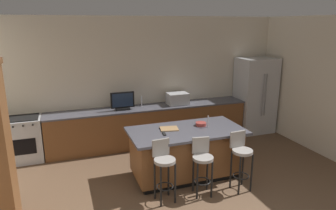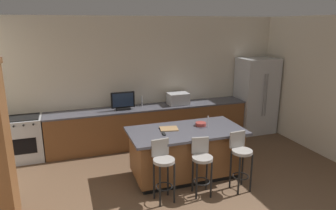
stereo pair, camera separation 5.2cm
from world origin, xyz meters
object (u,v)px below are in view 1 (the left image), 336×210
object	(u,v)px
kitchen_island	(186,152)
fruit_bowl	(201,124)
tv_monitor	(123,102)
tv_remote	(164,134)
cutting_board	(169,129)
microwave	(178,99)
bar_stool_left	(164,165)
cell_phone	(163,129)
bar_stool_right	(241,156)
bar_stool_center	(202,162)
refrigerator	(255,96)
range_oven	(22,139)

from	to	relation	value
kitchen_island	fruit_bowl	xyz separation A→B (m)	(0.35, 0.13, 0.47)
tv_monitor	tv_remote	size ratio (longest dim) A/B	3.07
kitchen_island	cutting_board	xyz separation A→B (m)	(-0.29, 0.13, 0.45)
microwave	bar_stool_left	distance (m)	2.67
fruit_bowl	cutting_board	xyz separation A→B (m)	(-0.63, 0.01, -0.02)
kitchen_island	fruit_bowl	world-z (taller)	fruit_bowl
tv_remote	cutting_board	world-z (taller)	tv_remote
microwave	cell_phone	distance (m)	1.81
tv_monitor	bar_stool_right	size ratio (longest dim) A/B	0.52
bar_stool_center	cutting_board	size ratio (longest dim) A/B	2.99
microwave	cell_phone	xyz separation A→B (m)	(-0.90, -1.57, -0.13)
microwave	fruit_bowl	bearing A→B (deg)	-95.18
refrigerator	cell_phone	size ratio (longest dim) A/B	12.82
refrigerator	bar_stool_left	xyz separation A→B (m)	(-3.27, -2.32, -0.35)
range_oven	bar_stool_right	size ratio (longest dim) A/B	0.92
microwave	tv_monitor	world-z (taller)	tv_monitor
microwave	tv_monitor	xyz separation A→B (m)	(-1.32, -0.05, 0.05)
bar_stool_center	cutting_board	xyz separation A→B (m)	(-0.29, 0.80, 0.34)
cell_phone	tv_remote	bearing A→B (deg)	-116.87
cell_phone	kitchen_island	bearing A→B (deg)	-35.56
refrigerator	tv_monitor	distance (m)	3.45
bar_stool_center	cutting_board	world-z (taller)	bar_stool_center
microwave	bar_stool_right	bearing A→B (deg)	-85.60
refrigerator	cutting_board	distance (m)	3.29
microwave	cutting_board	xyz separation A→B (m)	(-0.78, -1.59, -0.13)
range_oven	fruit_bowl	size ratio (longest dim) A/B	4.61
bar_stool_center	cell_phone	size ratio (longest dim) A/B	6.40
bar_stool_left	refrigerator	bearing A→B (deg)	29.59
kitchen_island	microwave	bearing A→B (deg)	73.99
bar_stool_center	range_oven	bearing A→B (deg)	149.47
bar_stool_right	tv_remote	xyz separation A→B (m)	(-1.14, 0.67, 0.30)
refrigerator	tv_remote	xyz separation A→B (m)	(-3.07, -1.75, -0.05)
tv_monitor	bar_stool_center	world-z (taller)	tv_monitor
bar_stool_center	fruit_bowl	distance (m)	0.94
tv_monitor	kitchen_island	bearing A→B (deg)	-63.59
microwave	bar_stool_center	size ratio (longest dim) A/B	0.50
bar_stool_left	cell_phone	xyz separation A→B (m)	(0.25, 0.80, 0.30)
tv_remote	refrigerator	bearing A→B (deg)	36.88
bar_stool_left	tv_remote	xyz separation A→B (m)	(0.20, 0.56, 0.31)
bar_stool_right	bar_stool_center	bearing A→B (deg)	169.06
refrigerator	bar_stool_right	size ratio (longest dim) A/B	1.90
tv_remote	tv_monitor	bearing A→B (deg)	109.27
kitchen_island	bar_stool_center	xyz separation A→B (m)	(0.01, -0.67, 0.11)
range_oven	tv_monitor	xyz separation A→B (m)	(2.10, -0.05, 0.63)
refrigerator	range_oven	distance (m)	5.57
refrigerator	bar_stool_center	distance (m)	3.53
bar_stool_right	cell_phone	world-z (taller)	bar_stool_right
refrigerator	bar_stool_right	bearing A→B (deg)	-128.62
bar_stool_right	tv_monitor	bearing A→B (deg)	117.89
kitchen_island	bar_stool_left	xyz separation A→B (m)	(-0.65, -0.65, 0.15)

